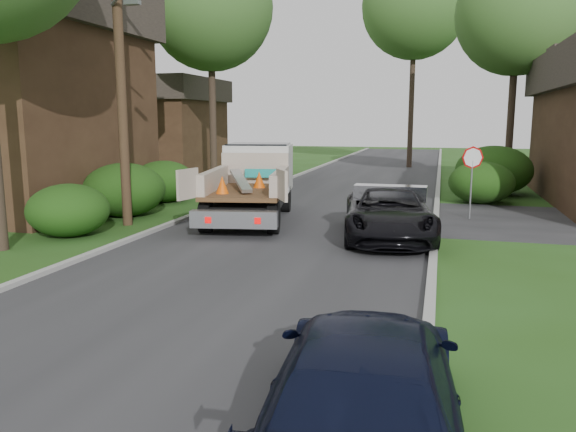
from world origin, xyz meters
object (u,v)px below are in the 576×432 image
(house_left_far, at_px, (156,124))
(black_pickup, at_px, (388,213))
(flatbed_truck, at_px, (254,177))
(navy_suv, at_px, (365,382))
(stop_sign, at_px, (472,167))
(utility_pole, at_px, (120,60))
(tree_right_far, at_px, (518,14))
(tree_center_far, at_px, (415,6))
(tree_left_far, at_px, (210,8))

(house_left_far, distance_m, black_pickup, 23.60)
(house_left_far, bearing_deg, flatbed_truck, -51.30)
(navy_suv, bearing_deg, house_left_far, -62.69)
(stop_sign, xyz_separation_m, utility_pole, (-10.68, -4.02, 3.40))
(stop_sign, xyz_separation_m, tree_right_far, (2.30, 11.00, 6.70))
(house_left_far, bearing_deg, tree_right_far, -5.44)
(utility_pole, xyz_separation_m, house_left_far, (-8.02, 17.02, -2.12))
(tree_center_far, xyz_separation_m, flatbed_truck, (-4.11, -22.22, -9.62))
(utility_pole, xyz_separation_m, tree_left_far, (-2.02, 12.02, 3.81))
(black_pickup, xyz_separation_m, navy_suv, (0.72, -10.50, -0.04))
(stop_sign, bearing_deg, flatbed_truck, -170.54)
(tree_left_far, height_order, tree_center_far, tree_center_far)
(tree_left_far, xyz_separation_m, black_pickup, (10.30, -11.90, -8.25))
(tree_right_far, bearing_deg, tree_center_far, 118.81)
(house_left_far, distance_m, tree_center_far, 19.16)
(tree_left_far, xyz_separation_m, navy_suv, (11.02, -22.40, -8.29))
(house_left_far, height_order, black_pickup, house_left_far)
(utility_pole, relative_size, tree_right_far, 0.87)
(navy_suv, bearing_deg, black_pickup, -90.62)
(stop_sign, distance_m, tree_right_far, 13.08)
(stop_sign, height_order, tree_center_far, tree_center_far)
(utility_pole, relative_size, house_left_far, 1.32)
(house_left_far, height_order, navy_suv, house_left_far)
(house_left_far, relative_size, flatbed_truck, 1.09)
(flatbed_truck, distance_m, navy_suv, 14.35)
(house_left_far, xyz_separation_m, flatbed_truck, (11.39, -14.22, -1.69))
(flatbed_truck, bearing_deg, tree_center_far, 69.13)
(tree_center_far, relative_size, black_pickup, 2.79)
(black_pickup, bearing_deg, house_left_far, 125.66)
(stop_sign, height_order, navy_suv, stop_sign)
(tree_right_far, distance_m, flatbed_truck, 17.10)
(navy_suv, bearing_deg, flatbed_truck, -71.40)
(tree_center_far, height_order, black_pickup, tree_center_far)
(tree_left_far, height_order, tree_right_far, tree_left_far)
(house_left_far, height_order, tree_center_far, tree_center_far)
(flatbed_truck, bearing_deg, house_left_far, 118.30)
(tree_right_far, relative_size, tree_center_far, 0.79)
(stop_sign, relative_size, house_left_far, 0.33)
(black_pickup, bearing_deg, tree_center_far, 83.54)
(utility_pole, bearing_deg, tree_center_far, 73.35)
(tree_center_far, xyz_separation_m, black_pickup, (0.80, -24.90, -10.25))
(black_pickup, bearing_deg, stop_sign, 50.13)
(black_pickup, bearing_deg, utility_pole, 172.50)
(tree_center_far, height_order, flatbed_truck, tree_center_far)
(tree_center_far, distance_m, navy_suv, 36.90)
(stop_sign, height_order, black_pickup, stop_sign)
(stop_sign, xyz_separation_m, navy_suv, (-1.68, -14.40, -1.09))
(tree_right_far, height_order, flatbed_truck, tree_right_far)
(stop_sign, relative_size, black_pickup, 0.47)
(tree_right_far, bearing_deg, stop_sign, -101.81)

